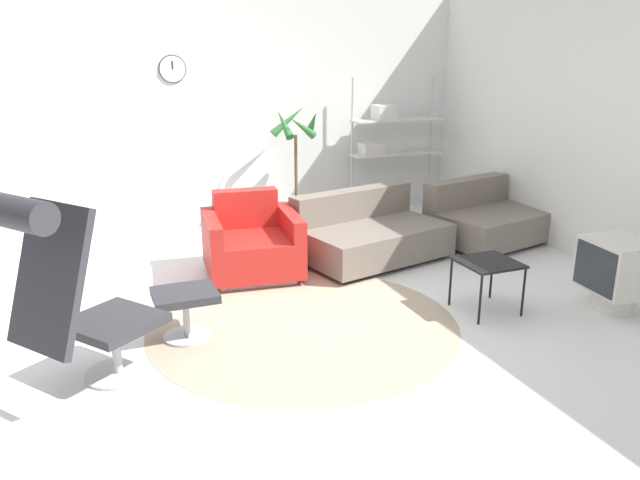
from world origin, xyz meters
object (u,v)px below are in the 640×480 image
armchair_red (251,246)px  couch_second (485,221)px  crt_television (617,271)px  lounge_chair (67,283)px  side_table (488,266)px  shelf_unit (387,133)px  couch_low (370,236)px  potted_plant (297,175)px  ottoman (185,304)px

armchair_red → couch_second: armchair_red is taller
couch_second → crt_television: 1.98m
lounge_chair → couch_second: size_ratio=1.00×
couch_second → side_table: couch_second is taller
couch_second → shelf_unit: (-0.44, 1.54, 0.81)m
couch_low → potted_plant: potted_plant is taller
crt_television → shelf_unit: bearing=10.7°
potted_plant → shelf_unit: 1.36m
ottoman → couch_second: size_ratio=0.35×
armchair_red → potted_plant: potted_plant is taller
potted_plant → shelf_unit: bearing=7.2°
shelf_unit → couch_low: bearing=-122.4°
ottoman → lounge_chair: bearing=-143.7°
armchair_red → crt_television: bearing=148.9°
armchair_red → potted_plant: bearing=-118.4°
side_table → crt_television: crt_television is taller
crt_television → shelf_unit: shelf_unit is taller
shelf_unit → side_table: bearing=-102.6°
ottoman → couch_low: bearing=28.7°
crt_television → potted_plant: size_ratio=0.41×
shelf_unit → lounge_chair: bearing=-139.6°
armchair_red → couch_low: 1.25m
couch_low → potted_plant: 1.50m
couch_second → side_table: 1.97m
armchair_red → couch_second: bearing=-173.2°
shelf_unit → potted_plant: bearing=-172.8°
ottoman → armchair_red: bearing=54.0°
couch_low → shelf_unit: 2.04m
ottoman → side_table: 2.42m
armchair_red → couch_low: bearing=-174.2°
ottoman → shelf_unit: (3.09, 2.72, 0.77)m
couch_low → side_table: size_ratio=3.55×
crt_television → ottoman: bearing=82.7°
crt_television → shelf_unit: size_ratio=0.34×
crt_television → potted_plant: (-1.58, 3.35, 0.30)m
couch_second → side_table: (-1.14, -1.59, 0.15)m
ottoman → crt_television: 3.48m
couch_low → armchair_red: bearing=-13.3°
side_table → potted_plant: size_ratio=0.31×
couch_low → crt_television: (1.30, -1.93, 0.09)m
couch_low → potted_plant: (-0.28, 1.42, 0.39)m
armchair_red → couch_low: size_ratio=0.58×
couch_second → crt_television: size_ratio=2.23×
side_table → couch_second: bearing=54.4°
lounge_chair → potted_plant: bearing=104.2°
couch_low → shelf_unit: shelf_unit is taller
couch_second → shelf_unit: 1.79m
lounge_chair → couch_second: lounge_chair is taller
ottoman → couch_low: 2.37m
crt_television → potted_plant: bearing=31.1°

